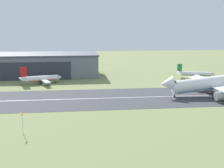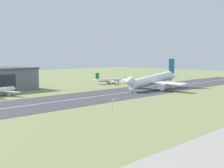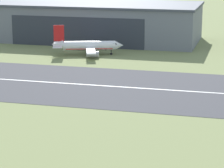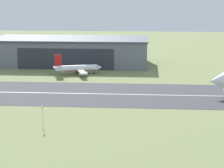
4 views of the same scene
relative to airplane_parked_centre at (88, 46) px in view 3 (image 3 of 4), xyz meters
The scene contains 4 objects.
runway_strip 40.56m from the airplane_parked_centre, 74.12° to the right, with size 422.71×40.19×0.06m, color #3D3D42.
runway_centreline 40.55m from the airplane_parked_centre, 74.12° to the right, with size 380.44×0.70×0.01m, color silver.
hangar_building 31.53m from the airplane_parked_centre, 105.67° to the left, with size 82.77×34.77×14.20m.
airplane_parked_centre is the anchor object (origin of this frame).
Camera 3 is at (40.03, -2.28, 32.63)m, focal length 85.00 mm.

